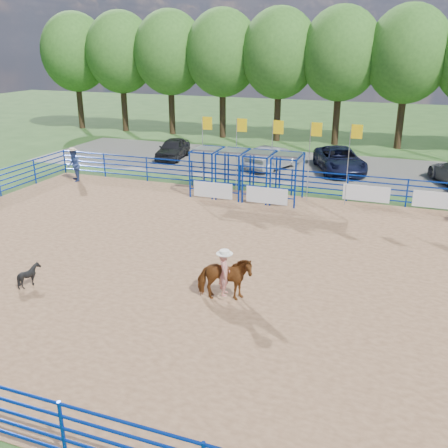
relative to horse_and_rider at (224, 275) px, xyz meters
The scene contains 12 objects.
ground 2.77m from the horse_and_rider, 104.32° to the left, with size 120.00×120.00×0.00m, color #365C25.
arena_dirt 2.77m from the horse_and_rider, 104.32° to the left, with size 30.00×20.00×0.02m, color #A07450.
gravel_strip 19.57m from the horse_and_rider, 91.90° to the left, with size 40.00×10.00×0.01m, color gray.
horse_and_rider is the anchor object (origin of this frame).
calf 6.84m from the horse_and_rider, 168.22° to the right, with size 0.65×0.73×0.80m, color black.
spectator_cowboy 17.61m from the horse_and_rider, 141.46° to the left, with size 1.19×1.21×2.02m.
car_a 21.83m from the horse_and_rider, 120.08° to the left, with size 1.73×4.30×1.46m, color black.
car_b 18.69m from the horse_and_rider, 99.86° to the left, with size 1.59×4.57×1.51m, color gray.
car_c 19.09m from the horse_and_rider, 86.85° to the left, with size 2.61×5.67×1.57m, color #141832.
perimeter_fence 2.62m from the horse_and_rider, 104.32° to the left, with size 30.10×20.10×1.50m.
chute_assembly 11.66m from the horse_and_rider, 102.62° to the left, with size 19.32×2.41×4.20m.
treeline 29.30m from the horse_and_rider, 91.30° to the left, with size 56.40×6.40×11.24m.
Camera 1 is at (5.67, -16.23, 7.95)m, focal length 40.00 mm.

